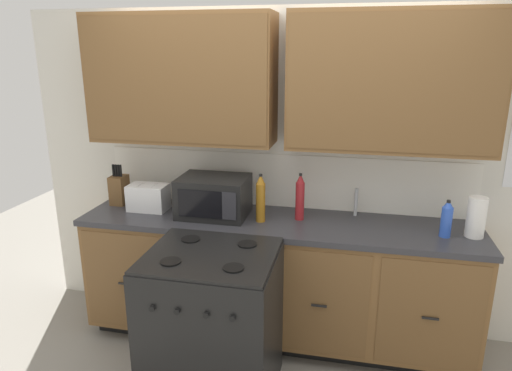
# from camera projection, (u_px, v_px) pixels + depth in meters

# --- Properties ---
(ground_plane) EXTENTS (8.00, 8.00, 0.00)m
(ground_plane) POSITION_uv_depth(u_px,v_px,m) (267.00, 362.00, 3.17)
(ground_plane) COLOR gray
(wall_unit) EXTENTS (3.91, 0.40, 2.36)m
(wall_unit) POSITION_uv_depth(u_px,v_px,m) (283.00, 118.00, 3.18)
(wall_unit) COLOR silver
(wall_unit) RESTS_ON ground_plane
(counter_run) EXTENTS (2.74, 0.64, 0.93)m
(counter_run) POSITION_uv_depth(u_px,v_px,m) (276.00, 279.00, 3.31)
(counter_run) COLOR black
(counter_run) RESTS_ON ground_plane
(stove_range) EXTENTS (0.76, 0.68, 0.95)m
(stove_range) POSITION_uv_depth(u_px,v_px,m) (213.00, 324.00, 2.78)
(stove_range) COLOR black
(stove_range) RESTS_ON ground_plane
(microwave) EXTENTS (0.48, 0.37, 0.28)m
(microwave) POSITION_uv_depth(u_px,v_px,m) (214.00, 196.00, 3.24)
(microwave) COLOR black
(microwave) RESTS_ON counter_run
(toaster) EXTENTS (0.28, 0.18, 0.19)m
(toaster) POSITION_uv_depth(u_px,v_px,m) (148.00, 197.00, 3.37)
(toaster) COLOR white
(toaster) RESTS_ON counter_run
(knife_block) EXTENTS (0.11, 0.14, 0.31)m
(knife_block) POSITION_uv_depth(u_px,v_px,m) (119.00, 189.00, 3.49)
(knife_block) COLOR brown
(knife_block) RESTS_ON counter_run
(sink_faucet) EXTENTS (0.02, 0.02, 0.20)m
(sink_faucet) POSITION_uv_depth(u_px,v_px,m) (356.00, 202.00, 3.25)
(sink_faucet) COLOR #B2B5BA
(sink_faucet) RESTS_ON counter_run
(paper_towel_roll) EXTENTS (0.12, 0.12, 0.26)m
(paper_towel_roll) POSITION_uv_depth(u_px,v_px,m) (476.00, 217.00, 2.87)
(paper_towel_roll) COLOR white
(paper_towel_roll) RESTS_ON counter_run
(bottle_amber) EXTENTS (0.06, 0.06, 0.34)m
(bottle_amber) POSITION_uv_depth(u_px,v_px,m) (261.00, 198.00, 3.12)
(bottle_amber) COLOR #9E6619
(bottle_amber) RESTS_ON counter_run
(bottle_blue) EXTENTS (0.07, 0.07, 0.24)m
(bottle_blue) POSITION_uv_depth(u_px,v_px,m) (447.00, 219.00, 2.87)
(bottle_blue) COLOR blue
(bottle_blue) RESTS_ON counter_run
(bottle_red) EXTENTS (0.06, 0.06, 0.33)m
(bottle_red) POSITION_uv_depth(u_px,v_px,m) (300.00, 197.00, 3.16)
(bottle_red) COLOR maroon
(bottle_red) RESTS_ON counter_run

